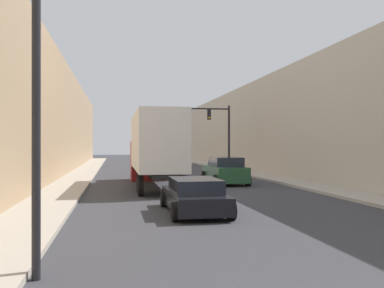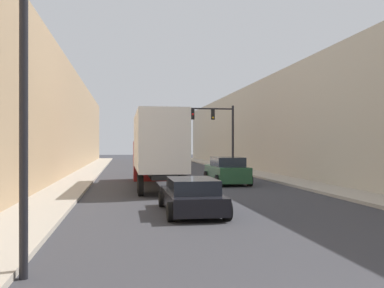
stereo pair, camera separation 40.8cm
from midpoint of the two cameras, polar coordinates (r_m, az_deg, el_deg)
name	(u,v)px [view 2 (the right image)]	position (r m, az deg, el deg)	size (l,w,h in m)	color
sidewalk_right	(257,174)	(35.60, 8.97, -3.93)	(2.21, 80.00, 0.15)	#B2A899
sidewalk_left	(84,176)	(33.99, -13.90, -4.11)	(2.21, 80.00, 0.15)	#B2A899
building_right	(304,125)	(37.02, 15.03, 2.47)	(6.00, 80.00, 8.22)	#BCB29E
building_left	(28,118)	(34.55, -20.70, 3.22)	(6.00, 80.00, 8.91)	tan
semi_truck	(156,147)	(25.08, -4.36, -0.37)	(2.41, 11.62, 4.21)	silver
sedan_car	(192,196)	(15.56, 0.69, -6.95)	(2.08, 4.61, 1.26)	black
suv_car	(227,171)	(27.04, 5.09, -3.60)	(2.18, 4.79, 1.69)	#234C2D
traffic_signal_gantry	(218,126)	(37.78, 3.86, 2.37)	(5.52, 0.35, 5.92)	black
street_lamp	(24,34)	(8.63, -20.24, 13.65)	(0.44, 0.44, 7.09)	black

